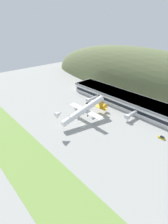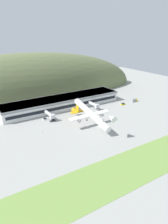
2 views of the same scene
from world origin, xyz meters
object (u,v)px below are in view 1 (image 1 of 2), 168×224
at_px(jetway_0, 92,99).
at_px(cargo_airplane, 85,110).
at_px(traffic_cone_1, 67,103).
at_px(service_car_2, 90,101).
at_px(service_car_0, 88,104).
at_px(jetway_1, 131,115).
at_px(terminal_building, 123,99).
at_px(service_car_1, 162,138).
at_px(traffic_cone_0, 98,122).

xyz_separation_m(jetway_0, cargo_airplane, (19.55, -27.11, 5.02)).
bearing_deg(traffic_cone_1, service_car_2, 62.33).
bearing_deg(jetway_0, service_car_0, -88.98).
xyz_separation_m(jetway_1, service_car_2, (-45.79, 0.16, -3.39)).
relative_size(cargo_airplane, traffic_cone_1, 86.97).
bearing_deg(traffic_cone_1, service_car_0, 44.39).
height_order(jetway_1, cargo_airplane, cargo_airplane).
height_order(jetway_1, service_car_0, jetway_1).
bearing_deg(traffic_cone_1, terminal_building, 47.68).
bearing_deg(service_car_2, service_car_0, -57.63).
relative_size(service_car_2, traffic_cone_1, 6.99).
bearing_deg(service_car_1, cargo_airplane, -156.86).
bearing_deg(jetway_0, jetway_1, 0.86).
xyz_separation_m(jetway_0, service_car_1, (70.82, -5.21, -3.31)).
height_order(jetway_0, jetway_1, same).
distance_m(jetway_1, traffic_cone_0, 26.04).
xyz_separation_m(terminal_building, service_car_2, (-24.25, -18.25, -4.64)).
relative_size(jetway_1, service_car_1, 3.01).
bearing_deg(cargo_airplane, service_car_0, 131.52).
xyz_separation_m(cargo_airplane, traffic_cone_0, (8.55, 6.13, -8.73)).
relative_size(cargo_airplane, traffic_cone_0, 86.97).
height_order(terminal_building, jetway_0, terminal_building).
bearing_deg(traffic_cone_0, jetway_0, 143.24).
bearing_deg(jetway_1, service_car_1, -11.50).
bearing_deg(service_car_1, jetway_0, 175.80).
bearing_deg(traffic_cone_0, jetway_1, 57.02).
distance_m(jetway_0, traffic_cone_0, 35.26).
distance_m(terminal_building, traffic_cone_1, 51.64).
bearing_deg(service_car_2, terminal_building, 36.97).
relative_size(terminal_building, service_car_0, 23.84).
height_order(service_car_2, traffic_cone_1, service_car_2).
bearing_deg(service_car_1, traffic_cone_0, -159.73).
height_order(service_car_2, traffic_cone_0, service_car_2).
height_order(cargo_airplane, service_car_0, cargo_airplane).
bearing_deg(terminal_building, cargo_airplane, -91.29).
relative_size(terminal_building, service_car_2, 26.88).
bearing_deg(service_car_0, jetway_1, 7.81).
bearing_deg(terminal_building, jetway_1, -40.53).
bearing_deg(cargo_airplane, jetway_0, 125.79).
bearing_deg(terminal_building, jetway_0, -137.22).
relative_size(service_car_0, service_car_2, 1.13).
bearing_deg(traffic_cone_1, jetway_1, 19.23).
height_order(jetway_1, service_car_2, jetway_1).
bearing_deg(service_car_2, jetway_0, -12.20).
height_order(terminal_building, service_car_0, terminal_building).
relative_size(cargo_airplane, service_car_1, 11.21).
xyz_separation_m(jetway_0, service_car_0, (0.09, -5.14, -3.34)).
xyz_separation_m(terminal_building, service_car_1, (50.23, -24.25, -4.56)).
bearing_deg(terminal_building, service_car_1, -25.77).
bearing_deg(jetway_1, traffic_cone_1, -160.77).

